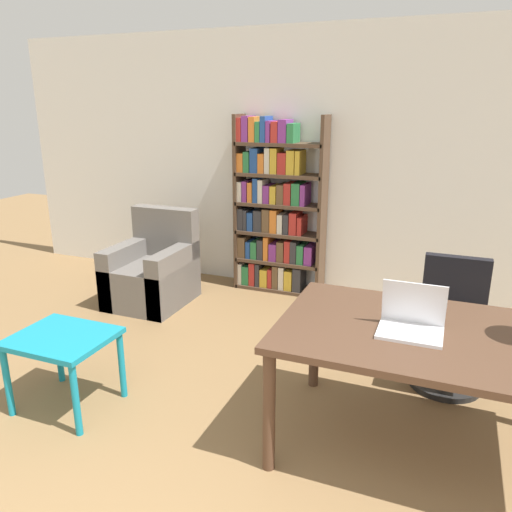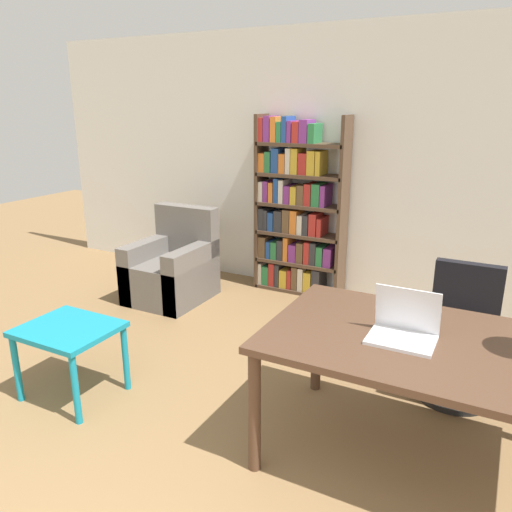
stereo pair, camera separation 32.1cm
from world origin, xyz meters
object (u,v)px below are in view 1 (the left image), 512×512
Objects in this scene: office_chair at (450,329)px; bookshelf at (275,211)px; side_table_blue at (63,347)px; armchair at (153,274)px; desk at (432,346)px; laptop at (411,322)px.

bookshelf reaches higher than office_chair.
side_table_blue is 2.69m from bookshelf.
bookshelf is (1.02, 0.80, 0.57)m from armchair.
desk is at bearing -27.27° from armchair.
laptop is 1.03m from office_chair.
bookshelf is (0.53, 2.60, 0.44)m from side_table_blue.
desk is at bearing -96.87° from office_chair.
armchair reaches higher than side_table_blue.
bookshelf is at bearing 38.25° from armchair.
side_table_blue is at bearing -170.46° from laptop.
desk is 0.19m from laptop.
laptop reaches higher than armchair.
side_table_blue is (-2.12, -0.36, -0.38)m from laptop.
office_chair is at bearing -10.46° from armchair.
side_table_blue is at bearing -151.42° from office_chair.
bookshelf is at bearing 127.71° from desk.
bookshelf reaches higher than armchair.
desk is 2.71× the size of side_table_blue.
office_chair reaches higher than side_table_blue.
office_chair is 2.29m from bookshelf.
bookshelf is at bearing 125.31° from laptop.
desk is 4.93× the size of laptop.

